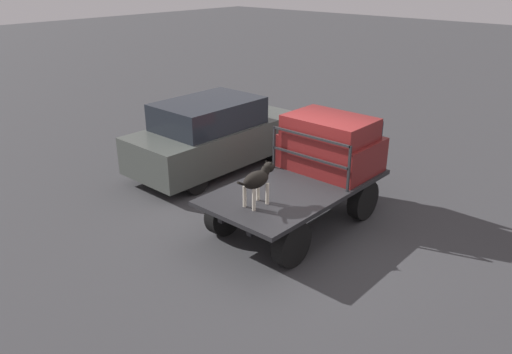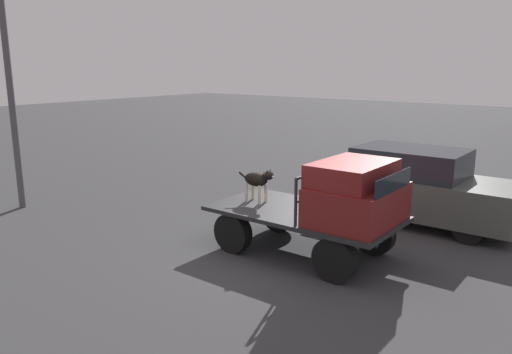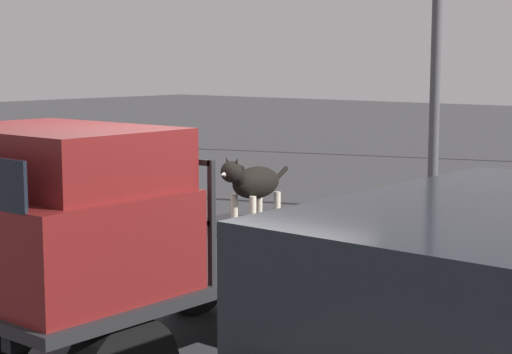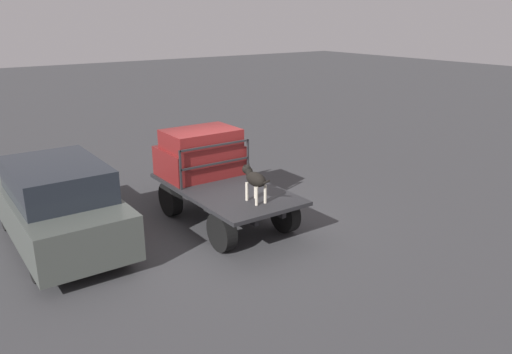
# 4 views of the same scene
# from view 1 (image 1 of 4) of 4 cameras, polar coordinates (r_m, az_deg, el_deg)

# --- Properties ---
(ground_plane) EXTENTS (80.00, 80.00, 0.00)m
(ground_plane) POSITION_cam_1_polar(r_m,az_deg,el_deg) (9.62, 4.49, -5.49)
(ground_plane) COLOR #38383A
(flatbed_truck) EXTENTS (3.62, 1.88, 0.85)m
(flatbed_truck) POSITION_cam_1_polar(r_m,az_deg,el_deg) (9.35, 4.60, -2.26)
(flatbed_truck) COLOR black
(flatbed_truck) RESTS_ON ground
(truck_cab) EXTENTS (1.32, 1.76, 1.08)m
(truck_cab) POSITION_cam_1_polar(r_m,az_deg,el_deg) (9.88, 8.55, 3.72)
(truck_cab) COLOR maroon
(truck_cab) RESTS_ON flatbed_truck
(truck_headboard) EXTENTS (0.04, 1.76, 0.86)m
(truck_headboard) POSITION_cam_1_polar(r_m,az_deg,el_deg) (9.32, 6.15, 3.02)
(truck_headboard) COLOR #232326
(truck_headboard) RESTS_ON flatbed_truck
(dog) EXTENTS (0.90, 0.28, 0.73)m
(dog) POSITION_cam_1_polar(r_m,az_deg,el_deg) (8.29, 0.26, -0.24)
(dog) COLOR beige
(dog) RESTS_ON flatbed_truck
(parked_sedan) EXTENTS (4.34, 1.79, 1.72)m
(parked_sedan) POSITION_cam_1_polar(r_m,az_deg,el_deg) (11.99, -4.80, 4.82)
(parked_sedan) COLOR black
(parked_sedan) RESTS_ON ground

